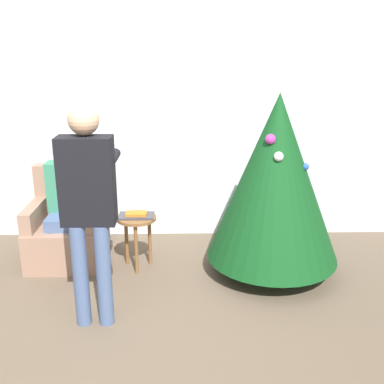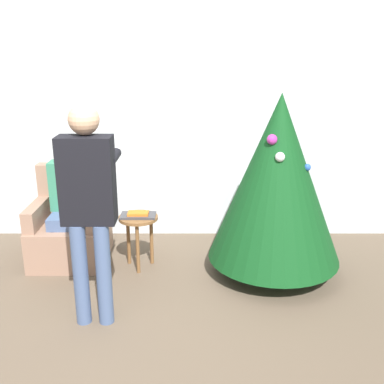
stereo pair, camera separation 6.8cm
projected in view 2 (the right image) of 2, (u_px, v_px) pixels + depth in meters
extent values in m
plane|color=brown|center=(117.00, 352.00, 3.28)|extent=(14.00, 14.00, 0.00)
cube|color=silver|center=(142.00, 120.00, 4.99)|extent=(8.00, 0.06, 2.70)
cylinder|color=brown|center=(271.00, 264.00, 4.44)|extent=(0.10, 0.10, 0.16)
cone|color=#0F4219|center=(276.00, 179.00, 4.18)|extent=(1.27, 1.27, 1.58)
sphere|color=#2856B2|center=(307.00, 167.00, 4.02)|extent=(0.07, 0.07, 0.07)
sphere|color=white|center=(279.00, 157.00, 3.88)|extent=(0.09, 0.09, 0.09)
sphere|color=#B23399|center=(271.00, 139.00, 3.92)|extent=(0.09, 0.09, 0.09)
sphere|color=red|center=(289.00, 215.00, 4.80)|extent=(0.08, 0.08, 0.08)
sphere|color=white|center=(292.00, 186.00, 4.54)|extent=(0.09, 0.09, 0.09)
sphere|color=white|center=(291.00, 142.00, 4.21)|extent=(0.06, 0.06, 0.06)
cube|color=#93705B|center=(70.00, 241.00, 4.65)|extent=(0.74, 0.72, 0.41)
cube|color=#93705B|center=(74.00, 189.00, 4.78)|extent=(0.74, 0.14, 0.55)
cube|color=#93705B|center=(37.00, 213.00, 4.56)|extent=(0.12, 0.65, 0.21)
cube|color=#93705B|center=(98.00, 213.00, 4.56)|extent=(0.12, 0.65, 0.21)
cylinder|color=#475B84|center=(55.00, 250.00, 4.46)|extent=(0.11, 0.11, 0.41)
cylinder|color=#475B84|center=(75.00, 250.00, 4.46)|extent=(0.11, 0.11, 0.41)
cube|color=#475B84|center=(67.00, 219.00, 4.52)|extent=(0.32, 0.40, 0.12)
cube|color=#337A5B|center=(68.00, 185.00, 4.57)|extent=(0.36, 0.20, 0.50)
sphere|color=tan|center=(65.00, 152.00, 4.46)|extent=(0.20, 0.20, 0.20)
cylinder|color=#475B84|center=(80.00, 275.00, 3.52)|extent=(0.12, 0.12, 0.84)
cylinder|color=#475B84|center=(103.00, 275.00, 3.52)|extent=(0.12, 0.12, 0.84)
cube|color=black|center=(86.00, 180.00, 3.34)|extent=(0.40, 0.20, 0.67)
sphere|color=tan|center=(83.00, 119.00, 3.24)|extent=(0.23, 0.23, 0.23)
cylinder|color=black|center=(69.00, 157.00, 3.48)|extent=(0.08, 0.30, 0.08)
cylinder|color=black|center=(113.00, 157.00, 3.48)|extent=(0.08, 0.30, 0.08)
cube|color=white|center=(117.00, 152.00, 3.66)|extent=(0.04, 0.14, 0.04)
cylinder|color=brown|center=(138.00, 218.00, 4.41)|extent=(0.39, 0.39, 0.03)
cylinder|color=brown|center=(137.00, 249.00, 4.36)|extent=(0.04, 0.04, 0.51)
cylinder|color=brown|center=(151.00, 240.00, 4.56)|extent=(0.04, 0.04, 0.51)
cylinder|color=brown|center=(128.00, 240.00, 4.56)|extent=(0.04, 0.04, 0.51)
cube|color=#38383D|center=(138.00, 215.00, 4.40)|extent=(0.34, 0.20, 0.02)
cube|color=orange|center=(138.00, 213.00, 4.39)|extent=(0.20, 0.12, 0.02)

